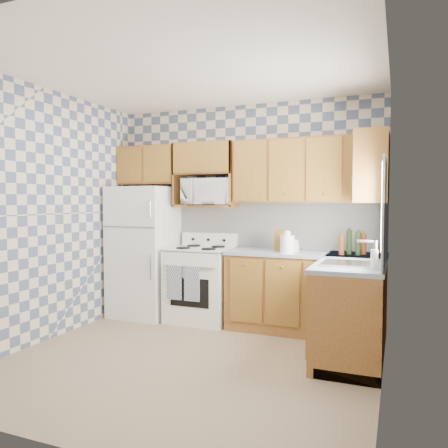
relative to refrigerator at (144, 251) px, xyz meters
The scene contains 30 objects.
floor 1.97m from the refrigerator, 44.43° to the right, with size 3.40×3.40×0.00m, color #7E6D53.
back_wall 1.42m from the refrigerator, 15.35° to the left, with size 3.40×0.02×2.70m, color slate.
right_wall 3.27m from the refrigerator, 22.79° to the right, with size 0.02×3.20×2.70m, color slate.
backsplash_back 1.75m from the refrigerator, 11.47° to the left, with size 2.60×0.01×0.56m, color white.
backsplash_right 3.02m from the refrigerator, ahead, with size 0.01×1.60×0.56m, color white.
refrigerator is the anchor object (origin of this frame).
stove_body 0.89m from the refrigerator, ahead, with size 0.76×0.65×0.90m, color white.
cooktop 0.81m from the refrigerator, ahead, with size 0.76×0.65×0.03m, color silver.
backguard 0.87m from the refrigerator, 20.44° to the left, with size 0.76×0.08×0.17m, color white.
dish_towel_left 0.76m from the refrigerator, 27.44° to the right, with size 0.19×0.03×0.40m, color navy.
dish_towel_right 0.96m from the refrigerator, 20.69° to the right, with size 0.19×0.03×0.40m, color navy.
base_cabinets_back 2.14m from the refrigerator, ahead, with size 1.75×0.60×0.88m, color brown.
base_cabinets_right 2.74m from the refrigerator, ahead, with size 0.60×1.60×0.88m, color brown.
countertop_back 2.10m from the refrigerator, ahead, with size 1.77×0.63×0.04m, color slate.
countertop_right 2.71m from the refrigerator, ahead, with size 0.63×1.60×0.04m, color slate.
upper_cabinets_back 2.34m from the refrigerator, ahead, with size 1.75×0.33×0.74m, color brown.
upper_cabinets_fridge 1.15m from the refrigerator, 94.64° to the left, with size 0.82×0.33×0.50m, color brown.
upper_cabinets_right 2.99m from the refrigerator, ahead, with size 0.33×0.70×0.74m, color brown.
microwave_shelf 1.02m from the refrigerator, 12.94° to the left, with size 0.80×0.33×0.03m, color brown.
microwave 1.15m from the refrigerator, ahead, with size 0.59×0.40×0.33m, color white.
sink 2.79m from the refrigerator, 16.65° to the right, with size 0.48×0.40×0.03m, color #B7B7BC.
window 3.13m from the refrigerator, 15.12° to the right, with size 0.02×0.66×0.86m, color white.
bottle_0 2.59m from the refrigerator, ahead, with size 0.06×0.06×0.26m, color black.
bottle_1 2.69m from the refrigerator, ahead, with size 0.06×0.06×0.25m, color black.
bottle_2 2.74m from the refrigerator, ahead, with size 0.06×0.06×0.23m, color #5A2710.
bottle_3 2.52m from the refrigerator, ahead, with size 0.06×0.06×0.21m, color #5A2710.
knife_block 1.82m from the refrigerator, ahead, with size 0.11×0.11×0.24m, color brown.
electric_kettle 1.95m from the refrigerator, ahead, with size 0.16×0.16×0.20m, color white.
food_containers 1.94m from the refrigerator, ahead, with size 0.20×0.20×0.13m, color beige, non-canonical shape.
soap_bottle 3.07m from the refrigerator, 19.22° to the right, with size 0.06×0.06×0.17m, color beige.
Camera 1 is at (1.80, -3.62, 1.50)m, focal length 35.00 mm.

